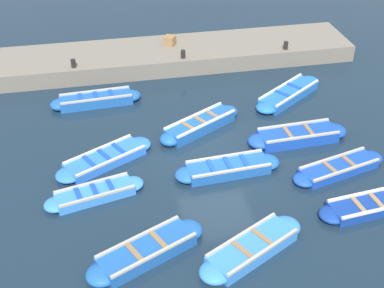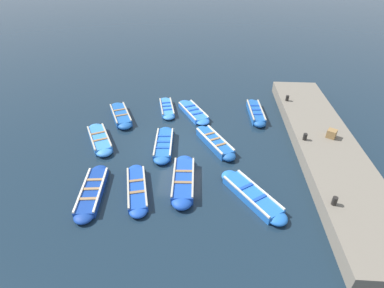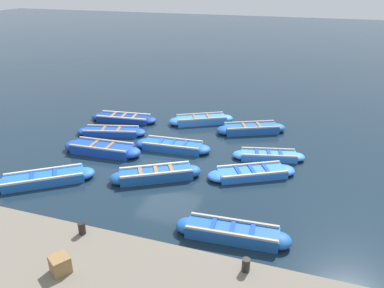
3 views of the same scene
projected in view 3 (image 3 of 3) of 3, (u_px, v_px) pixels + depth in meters
name	position (u px, v px, depth m)	size (l,w,h in m)	color
ground_plane	(169.00, 157.00, 16.24)	(120.00, 120.00, 0.00)	#162838
boat_broadside	(268.00, 156.00, 16.06)	(1.40, 3.16, 0.35)	#3884E0
boat_stern_in	(251.00, 129.00, 18.73)	(2.24, 3.52, 0.43)	#1E59AD
boat_drifting	(201.00, 120.00, 19.89)	(2.37, 3.43, 0.42)	#3884E0
boat_end_of_row	(232.00, 233.00, 11.22)	(0.94, 3.54, 0.45)	#1E59AD
boat_alongside	(156.00, 174.00, 14.45)	(2.41, 3.43, 0.46)	#1E59AD
boat_outer_right	(44.00, 179.00, 14.20)	(2.86, 3.53, 0.41)	blue
boat_tucked	(173.00, 146.00, 16.88)	(1.06, 3.53, 0.40)	#1E59AD
boat_far_corner	(102.00, 149.00, 16.55)	(1.06, 3.66, 0.46)	#1947B7
boat_mid_row	(252.00, 173.00, 14.67)	(2.44, 3.51, 0.36)	blue
boat_inner_gap	(124.00, 118.00, 20.18)	(1.18, 3.70, 0.36)	navy
boat_near_quay	(111.00, 132.00, 18.46)	(1.58, 3.49, 0.36)	#1947B7
quay_wall	(59.00, 272.00, 9.53)	(2.98, 15.41, 0.72)	slate
bollard_mid_north	(82.00, 228.00, 10.29)	(0.20, 0.20, 0.35)	black
bollard_mid_south	(246.00, 265.00, 9.00)	(0.20, 0.20, 0.35)	black
wooden_crate	(60.00, 264.00, 8.96)	(0.43, 0.43, 0.43)	olive
buoy_orange_near	(279.00, 240.00, 10.99)	(0.30, 0.30, 0.30)	#E05119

